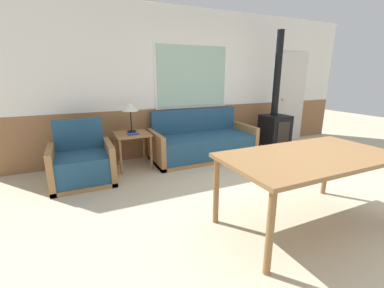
% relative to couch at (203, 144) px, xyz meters
% --- Properties ---
extents(ground_plane, '(16.00, 16.00, 0.00)m').
position_rel_couch_xyz_m(ground_plane, '(0.18, -2.13, -0.27)').
color(ground_plane, beige).
extents(wall_back, '(7.20, 0.09, 2.70)m').
position_rel_couch_xyz_m(wall_back, '(0.18, 0.50, 1.09)').
color(wall_back, '#8E603D').
rests_on(wall_back, ground_plane).
extents(couch, '(1.90, 0.85, 0.88)m').
position_rel_couch_xyz_m(couch, '(0.00, 0.00, 0.00)').
color(couch, '#9E7042').
rests_on(couch, ground_plane).
extents(armchair, '(0.84, 0.76, 0.88)m').
position_rel_couch_xyz_m(armchair, '(-2.09, -0.29, 0.00)').
color(armchair, '#9E7042').
rests_on(armchair, ground_plane).
extents(side_table, '(0.55, 0.55, 0.58)m').
position_rel_couch_xyz_m(side_table, '(-1.29, 0.05, 0.22)').
color(side_table, '#9E7042').
rests_on(side_table, ground_plane).
extents(table_lamp, '(0.27, 0.27, 0.50)m').
position_rel_couch_xyz_m(table_lamp, '(-1.27, 0.15, 0.73)').
color(table_lamp, black).
rests_on(table_lamp, side_table).
extents(book_stack, '(0.19, 0.16, 0.02)m').
position_rel_couch_xyz_m(book_stack, '(-1.29, -0.05, 0.33)').
color(book_stack, '#234799').
rests_on(book_stack, side_table).
extents(dining_table, '(1.75, 0.93, 0.76)m').
position_rel_couch_xyz_m(dining_table, '(-0.05, -2.42, 0.42)').
color(dining_table, olive).
rests_on(dining_table, ground_plane).
extents(wood_stove, '(0.49, 0.51, 2.34)m').
position_rel_couch_xyz_m(wood_stove, '(1.61, -0.11, 0.32)').
color(wood_stove, black).
rests_on(wood_stove, ground_plane).
extents(entry_door, '(0.80, 0.09, 2.01)m').
position_rel_couch_xyz_m(entry_door, '(2.54, 0.44, 0.74)').
color(entry_door, silver).
rests_on(entry_door, ground_plane).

